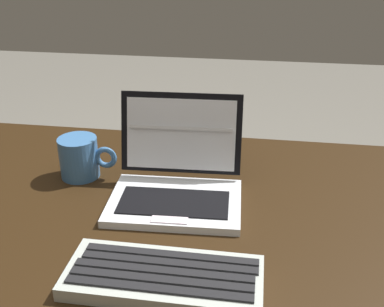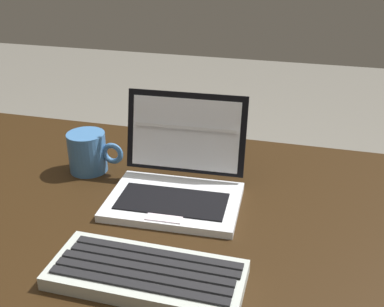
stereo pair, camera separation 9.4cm
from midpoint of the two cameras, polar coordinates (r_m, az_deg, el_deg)
The scene contains 4 objects.
desk at distance 1.01m, azimuth 1.77°, elevation -12.17°, with size 1.63×0.81×0.71m.
laptop_front at distance 0.99m, azimuth 0.95°, elevation -3.33°, with size 0.28×0.25×0.20m.
external_keyboard at distance 0.79m, azimuth -2.07°, elevation -14.69°, with size 0.32×0.13×0.03m.
coffee_mug at distance 1.11m, azimuth -10.23°, elevation 0.10°, with size 0.14×0.09×0.10m.
Camera 2 is at (0.22, -0.76, 1.24)m, focal length 43.51 mm.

